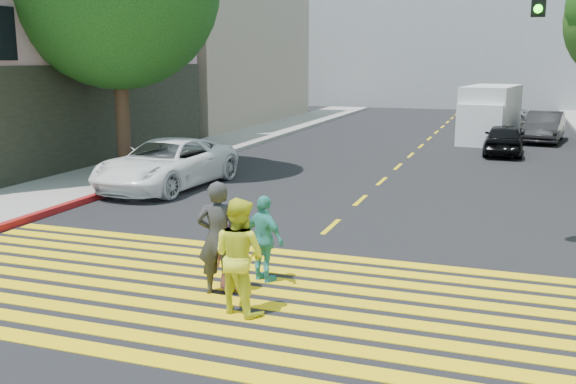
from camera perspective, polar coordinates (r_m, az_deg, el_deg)
The scene contains 16 objects.
ground at distance 9.44m, azimuth -6.15°, elevation -11.87°, with size 120.00×120.00×0.00m, color black.
sidewalk_left at distance 32.43m, azimuth -3.11°, elevation 5.09°, with size 3.00×40.00×0.15m, color gray.
curb_red at distance 17.82m, azimuth -18.06°, elevation -0.85°, with size 0.20×8.00×0.16m, color maroon.
crosswalk at distance 10.51m, azimuth -3.15°, elevation -9.27°, with size 13.40×5.30×0.01m.
lane_line at distance 30.76m, azimuth 12.11°, elevation 4.36°, with size 0.12×34.40×0.01m.
building_left_tan at distance 40.91m, azimuth -9.91°, elevation 13.20°, with size 12.00×16.00×10.00m, color tan.
backdrop_block at distance 55.97m, azimuth 15.83°, elevation 13.49°, with size 30.00×8.00×12.00m, color gray.
pedestrian_man at distance 10.44m, azimuth -6.24°, elevation -4.09°, with size 0.68×0.45×1.87m, color #2E2E2F.
pedestrian_woman at distance 9.65m, azimuth -4.36°, elevation -5.67°, with size 0.86×0.67×1.77m, color yellow.
pedestrian_child at distance 10.66m, azimuth -4.95°, elevation -5.75°, with size 0.57×0.37×1.16m, color #BC6482.
pedestrian_extra at distance 11.00m, azimuth -2.12°, elevation -4.20°, with size 0.88×0.37×1.51m, color teal.
white_sedan at distance 19.50m, azimuth -10.74°, elevation 2.49°, with size 2.40×5.21×1.45m, color white.
dark_car_near at distance 27.38m, azimuth 18.62°, elevation 4.48°, with size 1.50×3.74×1.27m, color black.
silver_car at distance 38.32m, azimuth 19.08°, elevation 6.32°, with size 1.79×4.40×1.28m, color #ADADAD.
dark_car_parked at distance 32.41m, azimuth 21.81°, elevation 5.40°, with size 1.50×4.30×1.42m, color black.
white_van at distance 31.74m, azimuth 17.47°, elevation 6.53°, with size 2.77×5.72×2.59m.
Camera 1 is at (3.77, -7.79, 3.75)m, focal length 40.00 mm.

